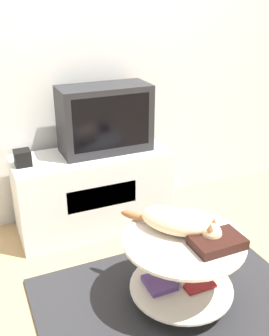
# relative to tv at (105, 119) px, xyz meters

# --- Properties ---
(ground_plane) EXTENTS (12.00, 12.00, 0.00)m
(ground_plane) POSITION_rel_tv_xyz_m (0.02, -1.02, -0.84)
(ground_plane) COLOR tan
(wall_back) EXTENTS (8.00, 0.05, 2.60)m
(wall_back) POSITION_rel_tv_xyz_m (0.02, 0.28, 0.46)
(wall_back) COLOR silver
(wall_back) RESTS_ON ground_plane
(rug) EXTENTS (1.53, 1.05, 0.02)m
(rug) POSITION_rel_tv_xyz_m (0.02, -1.02, -0.83)
(rug) COLOR #28282B
(rug) RESTS_ON ground_plane
(tv_stand) EXTENTS (1.13, 0.45, 0.60)m
(tv_stand) POSITION_rel_tv_xyz_m (-0.13, -0.03, -0.54)
(tv_stand) COLOR silver
(tv_stand) RESTS_ON ground_plane
(tv) EXTENTS (0.65, 0.30, 0.48)m
(tv) POSITION_rel_tv_xyz_m (0.00, 0.00, 0.00)
(tv) COLOR #232326
(tv) RESTS_ON tv_stand
(speaker) EXTENTS (0.11, 0.11, 0.11)m
(speaker) POSITION_rel_tv_xyz_m (-0.61, -0.04, -0.19)
(speaker) COLOR black
(speaker) RESTS_ON tv_stand
(coffee_table) EXTENTS (0.67, 0.67, 0.43)m
(coffee_table) POSITION_rel_tv_xyz_m (0.06, -1.04, -0.56)
(coffee_table) COLOR #B2B2B7
(coffee_table) RESTS_ON rug
(dvd_box) EXTENTS (0.27, 0.18, 0.05)m
(dvd_box) POSITION_rel_tv_xyz_m (0.19, -1.18, -0.36)
(dvd_box) COLOR black
(dvd_box) RESTS_ON coffee_table
(cat) EXTENTS (0.41, 0.50, 0.14)m
(cat) POSITION_rel_tv_xyz_m (0.06, -0.97, -0.32)
(cat) COLOR beige
(cat) RESTS_ON coffee_table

